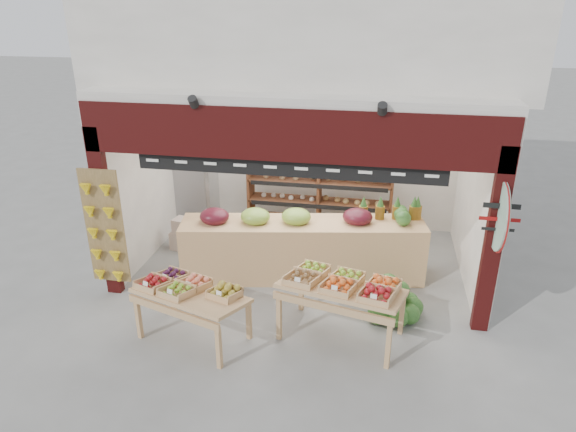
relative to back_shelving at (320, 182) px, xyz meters
The scene contains 11 objects.
ground 1.94m from the back_shelving, 95.00° to the right, with size 60.00×60.00×0.00m, color slate.
shop_structure 2.82m from the back_shelving, 166.83° to the left, with size 6.36×5.12×5.40m.
banana_board 3.98m from the back_shelving, 136.15° to the right, with size 0.60×0.15×1.80m.
gift_sign 3.83m from the back_shelving, 46.23° to the right, with size 0.04×0.93×0.92m.
back_shelving is the anchor object (origin of this frame).
refrigerator 2.55m from the back_shelving, behind, with size 0.75×0.75×1.94m, color #B5B9BD.
cardboard_stack 2.54m from the back_shelving, 153.61° to the right, with size 1.01×0.72×0.60m.
mid_counter 1.73m from the back_shelving, 92.52° to the right, with size 3.98×1.43×1.21m.
display_table_left 3.78m from the back_shelving, 110.57° to the right, with size 1.62×1.21×0.94m.
display_table_right 3.27m from the back_shelving, 77.36° to the right, with size 1.77×1.24×1.02m.
watermelon_pile 3.07m from the back_shelving, 60.60° to the right, with size 0.80×0.74×0.57m.
Camera 1 is at (1.20, -7.46, 4.29)m, focal length 32.00 mm.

